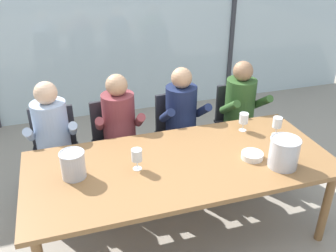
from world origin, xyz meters
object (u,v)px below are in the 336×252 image
(ice_bucket_primary, at_px, (284,152))
(wine_glass_near_bucket, at_px, (277,123))
(dining_table, at_px, (181,168))
(person_maroon_top, at_px, (120,128))
(chair_center, at_px, (178,128))
(tasting_bowl, at_px, (252,156))
(chair_left_of_center, at_px, (115,136))
(chair_right_of_center, at_px, (236,118))
(wine_glass_center_pour, at_px, (137,156))
(ice_bucket_secondary, at_px, (73,164))
(wine_glass_by_left_taster, at_px, (244,119))
(person_olive_shirt, at_px, (243,110))
(chair_near_curtain, at_px, (55,146))
(person_navy_polo, at_px, (183,119))
(person_pale_blue_shirt, at_px, (53,137))

(ice_bucket_primary, height_order, wine_glass_near_bucket, ice_bucket_primary)
(dining_table, xyz_separation_m, person_maroon_top, (-0.34, 0.81, 0.02))
(chair_center, distance_m, tasting_bowl, 1.12)
(tasting_bowl, bearing_deg, chair_left_of_center, 131.10)
(chair_right_of_center, xyz_separation_m, person_maroon_top, (-1.35, -0.16, 0.17))
(tasting_bowl, height_order, wine_glass_center_pour, wine_glass_center_pour)
(ice_bucket_secondary, xyz_separation_m, wine_glass_near_bucket, (1.80, 0.11, 0.01))
(chair_center, height_order, wine_glass_by_left_taster, wine_glass_by_left_taster)
(person_maroon_top, bearing_deg, wine_glass_center_pour, -85.34)
(person_olive_shirt, xyz_separation_m, tasting_bowl, (-0.42, -0.93, 0.07))
(person_olive_shirt, distance_m, tasting_bowl, 1.02)
(dining_table, height_order, chair_near_curtain, chair_near_curtain)
(dining_table, height_order, wine_glass_near_bucket, wine_glass_near_bucket)
(dining_table, xyz_separation_m, wine_glass_by_left_taster, (0.72, 0.33, 0.18))
(chair_left_of_center, relative_size, wine_glass_near_bucket, 5.15)
(person_maroon_top, height_order, person_navy_polo, same)
(chair_right_of_center, xyz_separation_m, wine_glass_by_left_taster, (-0.28, -0.64, 0.34))
(wine_glass_by_left_taster, relative_size, wine_glass_center_pour, 1.00)
(chair_center, bearing_deg, wine_glass_by_left_taster, -60.40)
(chair_near_curtain, bearing_deg, chair_right_of_center, 4.23)
(person_maroon_top, bearing_deg, chair_center, 16.67)
(wine_glass_near_bucket, bearing_deg, person_maroon_top, 153.77)
(ice_bucket_primary, bearing_deg, person_maroon_top, 134.44)
(ice_bucket_primary, bearing_deg, tasting_bowl, 134.98)
(dining_table, bearing_deg, ice_bucket_primary, -21.48)
(chair_left_of_center, distance_m, ice_bucket_primary, 1.71)
(dining_table, xyz_separation_m, tasting_bowl, (0.57, -0.12, 0.09))
(person_pale_blue_shirt, height_order, person_navy_polo, same)
(person_maroon_top, xyz_separation_m, ice_bucket_primary, (1.08, -1.10, 0.17))
(person_maroon_top, xyz_separation_m, person_olive_shirt, (1.33, -0.00, 0.00))
(chair_right_of_center, bearing_deg, person_maroon_top, -172.92)
(chair_right_of_center, relative_size, wine_glass_by_left_taster, 5.15)
(person_maroon_top, distance_m, wine_glass_near_bucket, 1.47)
(chair_near_curtain, bearing_deg, chair_center, 2.89)
(person_navy_polo, bearing_deg, ice_bucket_primary, -68.95)
(chair_left_of_center, height_order, person_pale_blue_shirt, person_pale_blue_shirt)
(dining_table, xyz_separation_m, person_pale_blue_shirt, (-0.97, 0.81, 0.02))
(person_olive_shirt, xyz_separation_m, ice_bucket_primary, (-0.25, -1.10, 0.17))
(chair_left_of_center, xyz_separation_m, ice_bucket_secondary, (-0.46, -0.91, 0.33))
(chair_left_of_center, relative_size, ice_bucket_primary, 3.68)
(ice_bucket_primary, bearing_deg, person_pale_blue_shirt, 147.21)
(person_olive_shirt, height_order, wine_glass_center_pour, person_olive_shirt)
(person_olive_shirt, bearing_deg, ice_bucket_primary, -104.72)
(wine_glass_center_pour, bearing_deg, tasting_bowl, -8.07)
(person_maroon_top, distance_m, ice_bucket_primary, 1.56)
(chair_right_of_center, distance_m, tasting_bowl, 1.20)
(chair_center, bearing_deg, tasting_bowl, -81.01)
(chair_near_curtain, xyz_separation_m, person_olive_shirt, (1.96, -0.14, 0.17))
(ice_bucket_primary, relative_size, tasting_bowl, 1.37)
(person_maroon_top, bearing_deg, dining_table, -61.49)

